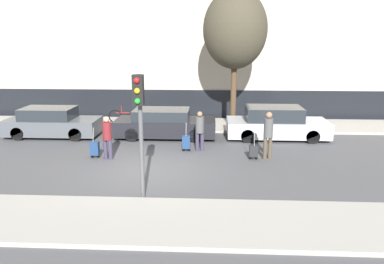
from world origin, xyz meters
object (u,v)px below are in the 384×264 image
parked_car_0 (52,123)px  parked_car_1 (165,124)px  trolley_center (186,142)px  trolley_left (95,148)px  pedestrian_left (107,135)px  parked_bicycle (125,116)px  bare_tree_near_crossing (235,30)px  pedestrian_center (200,129)px  trolley_right (254,151)px  parked_car_2 (276,124)px  pedestrian_right (268,132)px  traffic_light (139,112)px

parked_car_0 → parked_car_1: size_ratio=0.93×
parked_car_0 → trolley_center: bearing=-18.0°
parked_car_0 → trolley_left: size_ratio=3.58×
pedestrian_left → trolley_left: pedestrian_left is taller
parked_bicycle → bare_tree_near_crossing: size_ratio=0.27×
pedestrian_left → pedestrian_center: pedestrian_left is taller
parked_car_1 → trolley_center: (1.14, -2.20, -0.24)m
parked_car_0 → pedestrian_center: bearing=-15.8°
trolley_center → trolley_right: trolley_center is taller
parked_car_2 → pedestrian_right: pedestrian_right is taller
trolley_left → pedestrian_left: bearing=-11.9°
parked_car_1 → parked_bicycle: size_ratio=2.57×
trolley_left → pedestrian_right: pedestrian_right is taller
pedestrian_left → pedestrian_right: size_ratio=0.91×
trolley_center → traffic_light: 5.29m
parked_car_1 → bare_tree_near_crossing: bearing=26.2°
traffic_light → bare_tree_near_crossing: 9.34m
trolley_right → pedestrian_right: bearing=15.2°
traffic_light → pedestrian_right: bearing=44.4°
pedestrian_left → traffic_light: 4.38m
parked_car_1 → pedestrian_right: size_ratio=2.54×
pedestrian_right → traffic_light: bearing=-150.8°
parked_bicycle → parked_car_1: bearing=-44.2°
parked_car_0 → bare_tree_near_crossing: bearing=11.5°
pedestrian_center → parked_bicycle: bearing=120.3°
pedestrian_right → bare_tree_near_crossing: size_ratio=0.27×
pedestrian_left → pedestrian_right: 6.00m
traffic_light → bare_tree_near_crossing: bare_tree_near_crossing is taller
pedestrian_left → trolley_right: bearing=14.3°
parked_car_1 → pedestrian_right: bearing=-35.2°
pedestrian_left → traffic_light: traffic_light is taller
parked_car_2 → bare_tree_near_crossing: bearing=141.4°
pedestrian_right → parked_car_0: bearing=148.0°
parked_car_2 → pedestrian_right: size_ratio=2.51×
trolley_center → bare_tree_near_crossing: size_ratio=0.18×
pedestrian_center → trolley_center: bearing=-179.9°
parked_car_1 → bare_tree_near_crossing: 5.52m
pedestrian_right → parked_car_1: bearing=129.6°
parked_car_0 → trolley_right: parked_car_0 is taller
pedestrian_right → traffic_light: traffic_light is taller
trolley_left → parked_bicycle: size_ratio=0.67×
parked_car_0 → trolley_right: (8.96, -3.02, -0.30)m
trolley_left → traffic_light: size_ratio=0.34×
parked_car_1 → trolley_right: (3.73, -3.15, -0.29)m
parked_car_1 → traffic_light: traffic_light is taller
pedestrian_left → trolley_right: size_ratio=1.50×
parked_car_0 → parked_bicycle: (2.87, 2.42, -0.15)m
trolley_left → trolley_center: trolley_center is taller
pedestrian_right → pedestrian_center: bearing=145.2°
parked_car_2 → pedestrian_center: (-3.40, -2.17, 0.24)m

